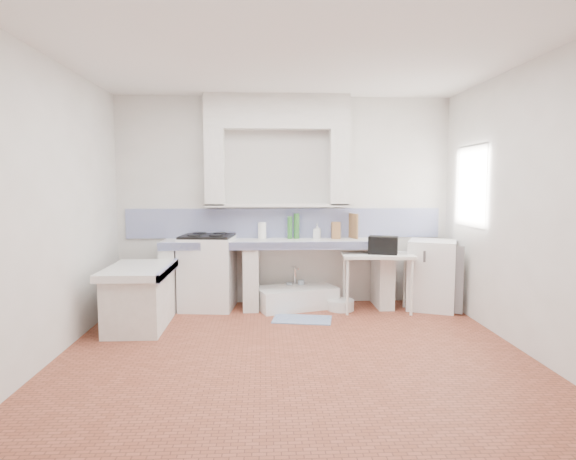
{
  "coord_description": "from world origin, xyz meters",
  "views": [
    {
      "loc": [
        -0.28,
        -4.56,
        1.63
      ],
      "look_at": [
        0.0,
        1.0,
        1.1
      ],
      "focal_mm": 30.0,
      "sensor_mm": 36.0,
      "label": 1
    }
  ],
  "objects_px": {
    "stove": "(208,273)",
    "sink": "(296,298)",
    "fridge": "(432,275)",
    "side_table": "(377,282)"
  },
  "relations": [
    {
      "from": "stove",
      "to": "sink",
      "type": "bearing_deg",
      "value": 4.68
    },
    {
      "from": "stove",
      "to": "fridge",
      "type": "bearing_deg",
      "value": 3.01
    },
    {
      "from": "sink",
      "to": "fridge",
      "type": "bearing_deg",
      "value": -23.06
    },
    {
      "from": "side_table",
      "to": "fridge",
      "type": "relative_size",
      "value": 0.99
    },
    {
      "from": "sink",
      "to": "side_table",
      "type": "relative_size",
      "value": 1.14
    },
    {
      "from": "side_table",
      "to": "fridge",
      "type": "distance_m",
      "value": 0.76
    },
    {
      "from": "side_table",
      "to": "sink",
      "type": "bearing_deg",
      "value": 171.67
    },
    {
      "from": "stove",
      "to": "sink",
      "type": "distance_m",
      "value": 1.21
    },
    {
      "from": "stove",
      "to": "sink",
      "type": "xyz_separation_m",
      "value": [
        1.15,
        -0.03,
        -0.35
      ]
    },
    {
      "from": "side_table",
      "to": "stove",
      "type": "bearing_deg",
      "value": 177.38
    }
  ]
}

